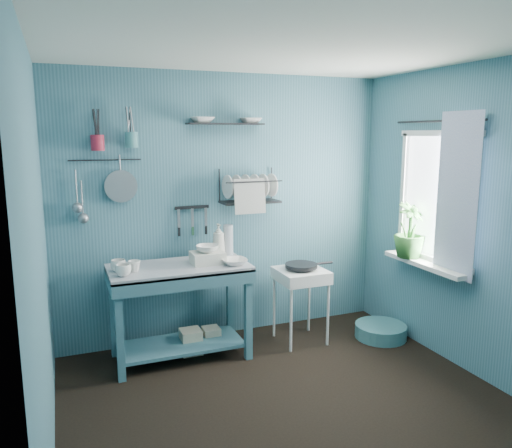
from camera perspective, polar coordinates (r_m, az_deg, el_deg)
name	(u,v)px	position (r m, az deg, el deg)	size (l,w,h in m)	color
floor	(293,407)	(3.85, 4.24, -20.17)	(3.20, 3.20, 0.00)	black
ceiling	(298,45)	(3.36, 4.85, 19.72)	(3.20, 3.20, 0.00)	silver
wall_back	(226,208)	(4.76, -3.45, 1.86)	(3.20, 3.20, 0.00)	#396675
wall_front	(460,310)	(2.19, 22.27, -9.08)	(3.20, 3.20, 0.00)	#396675
wall_left	(39,260)	(3.06, -23.58, -3.79)	(3.00, 3.00, 0.00)	#396675
wall_right	(477,223)	(4.33, 23.91, 0.13)	(3.00, 3.00, 0.00)	#396675
work_counter	(180,312)	(4.45, -8.66, -9.92)	(1.18, 0.59, 0.84)	#386876
mug_left	(123,270)	(4.08, -14.92, -5.14)	(0.12, 0.12, 0.10)	silver
mug_mid	(134,266)	(4.19, -13.73, -4.71)	(0.10, 0.10, 0.09)	silver
mug_right	(118,266)	(4.23, -15.46, -4.61)	(0.12, 0.12, 0.10)	silver
wash_tub	(208,258)	(4.35, -5.56, -3.85)	(0.28, 0.22, 0.10)	beige
tub_bowl	(207,249)	(4.33, -5.57, -2.82)	(0.20, 0.20, 0.06)	silver
soap_bottle	(219,240)	(4.58, -4.30, -1.83)	(0.12, 0.12, 0.30)	beige
water_bottle	(228,240)	(4.63, -3.19, -1.81)	(0.09, 0.09, 0.28)	#A6AFB9
counter_bowl	(234,262)	(4.30, -2.50, -4.33)	(0.22, 0.22, 0.05)	silver
hotplate_stand	(301,305)	(4.78, 5.11, -9.24)	(0.44, 0.44, 0.70)	white
frying_pan	(301,266)	(4.67, 5.18, -4.76)	(0.30, 0.30, 0.04)	black
knife_strip	(192,207)	(4.63, -7.33, 1.91)	(0.32, 0.02, 0.03)	black
dish_rack	(250,186)	(4.67, -0.69, 4.37)	(0.55, 0.24, 0.32)	black
upper_shelf	(225,124)	(4.60, -3.53, 11.35)	(0.70, 0.18, 0.01)	black
shelf_bowl_left	(202,119)	(4.54, -6.17, 11.85)	(0.21, 0.21, 0.05)	silver
shelf_bowl_right	(251,124)	(4.69, -0.60, 11.32)	(0.20, 0.20, 0.05)	silver
utensil_cup_magenta	(97,143)	(4.40, -17.66, 8.85)	(0.11, 0.11, 0.13)	#A51E34
utensil_cup_teal	(132,140)	(4.43, -14.04, 9.32)	(0.11, 0.11, 0.13)	teal
colander	(121,186)	(4.47, -15.18, 4.18)	(0.28, 0.28, 0.03)	gray
ladle_outer	(76,187)	(4.46, -19.86, 3.96)	(0.01, 0.01, 0.30)	gray
ladle_inner	(82,198)	(4.47, -19.27, 2.80)	(0.01, 0.01, 0.30)	gray
hook_rail	(105,160)	(4.46, -16.86, 7.01)	(0.01, 0.01, 0.60)	black
window_glass	(437,197)	(4.62, 19.96, 2.88)	(1.10, 1.10, 0.00)	white
windowsill	(425,264)	(4.67, 18.73, -4.35)	(0.16, 0.95, 0.04)	white
curtain	(457,196)	(4.35, 21.96, 2.99)	(1.35, 1.35, 0.00)	silver
curtain_rod	(438,121)	(4.56, 20.04, 10.98)	(0.02, 0.02, 1.05)	black
potted_plant	(410,230)	(4.74, 17.17, -0.69)	(0.28, 0.28, 0.50)	#2C6428
storage_tin_large	(191,341)	(4.63, -7.46, -13.17)	(0.18, 0.18, 0.22)	tan
storage_tin_small	(211,338)	(4.71, -5.13, -12.84)	(0.15, 0.15, 0.20)	tan
floor_basin	(381,331)	(5.08, 14.06, -11.78)	(0.49, 0.49, 0.13)	teal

